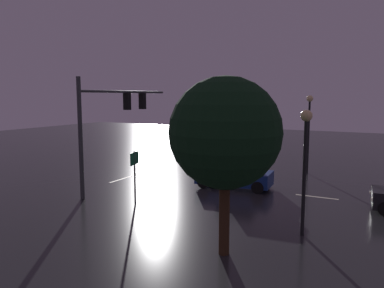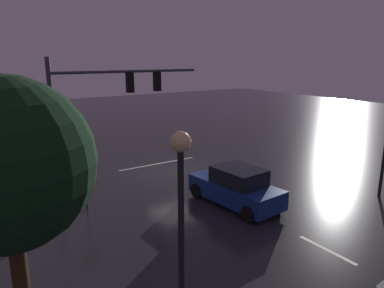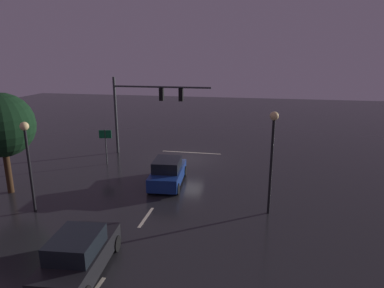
# 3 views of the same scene
# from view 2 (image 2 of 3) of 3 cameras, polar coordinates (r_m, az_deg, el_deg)

# --- Properties ---
(ground_plane) EXTENTS (80.00, 80.00, 0.00)m
(ground_plane) POSITION_cam_2_polar(r_m,az_deg,el_deg) (20.16, -2.86, -4.48)
(ground_plane) COLOR #232326
(traffic_signal_assembly) EXTENTS (7.97, 0.47, 6.30)m
(traffic_signal_assembly) POSITION_cam_2_polar(r_m,az_deg,el_deg) (18.44, -13.61, 7.31)
(traffic_signal_assembly) COLOR #383A3D
(traffic_signal_assembly) RESTS_ON ground_plane
(lane_dash_far) EXTENTS (0.16, 2.20, 0.01)m
(lane_dash_far) POSITION_cam_2_polar(r_m,az_deg,el_deg) (17.04, 4.10, -7.96)
(lane_dash_far) COLOR beige
(lane_dash_far) RESTS_ON ground_plane
(lane_dash_mid) EXTENTS (0.16, 2.20, 0.01)m
(lane_dash_mid) POSITION_cam_2_polar(r_m,az_deg,el_deg) (13.28, 20.67, -15.48)
(lane_dash_mid) COLOR beige
(lane_dash_mid) RESTS_ON ground_plane
(stop_bar) EXTENTS (5.00, 0.16, 0.01)m
(stop_bar) POSITION_cam_2_polar(r_m,az_deg,el_deg) (21.76, -5.44, -3.14)
(stop_bar) COLOR beige
(stop_bar) RESTS_ON ground_plane
(car_approaching) EXTENTS (2.20, 4.48, 1.70)m
(car_approaching) POSITION_cam_2_polar(r_m,az_deg,el_deg) (15.71, 7.00, -6.85)
(car_approaching) COLOR navy
(car_approaching) RESTS_ON ground_plane
(street_lamp_right_kerb) EXTENTS (0.44, 0.44, 4.82)m
(street_lamp_right_kerb) POSITION_cam_2_polar(r_m,az_deg,el_deg) (7.67, -1.76, -8.43)
(street_lamp_right_kerb) COLOR black
(street_lamp_right_kerb) RESTS_ON ground_plane
(route_sign) EXTENTS (0.89, 0.26, 2.67)m
(route_sign) POSITION_cam_2_polar(r_m,az_deg,el_deg) (15.38, -16.79, -3.36)
(route_sign) COLOR #383A3D
(route_sign) RESTS_ON ground_plane
(tree_right_near) EXTENTS (3.71, 3.71, 5.99)m
(tree_right_near) POSITION_cam_2_polar(r_m,az_deg,el_deg) (8.36, -27.53, -2.94)
(tree_right_near) COLOR #382314
(tree_right_near) RESTS_ON ground_plane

